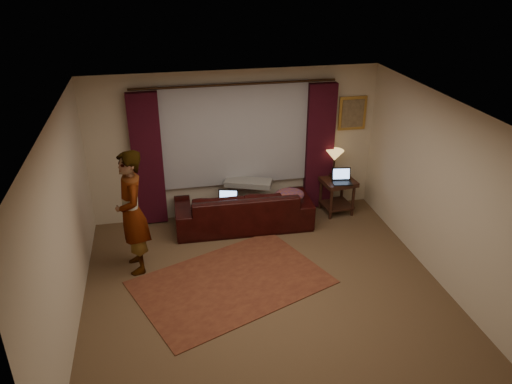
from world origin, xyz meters
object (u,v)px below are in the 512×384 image
laptop_table (343,177)px  person (132,213)px  sofa (243,201)px  tiffany_lamp (334,164)px  end_table (337,196)px  laptop_sofa (227,200)px

laptop_table → person: person is taller
sofa → tiffany_lamp: size_ratio=4.61×
end_table → person: person is taller
laptop_sofa → tiffany_lamp: size_ratio=0.71×
laptop_table → person: bearing=-157.1°
person → laptop_table: bearing=94.8°
person → sofa: bearing=108.0°
sofa → laptop_table: bearing=-178.9°
end_table → person: (-3.54, -1.11, 0.61)m
sofa → tiffany_lamp: tiffany_lamp is taller
sofa → person: (-1.79, -0.95, 0.47)m
sofa → tiffany_lamp: (1.71, 0.29, 0.43)m
laptop_sofa → person: 1.75m
laptop_sofa → laptop_table: bearing=18.7°
end_table → laptop_sofa: bearing=-172.1°
end_table → laptop_table: bearing=-85.1°
sofa → person: size_ratio=1.24×
sofa → laptop_table: (1.77, -0.01, 0.30)m
tiffany_lamp → laptop_table: bearing=-79.7°
end_table → person: 3.76m
laptop_table → tiffany_lamp: bearing=108.4°
end_table → sofa: bearing=-174.9°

